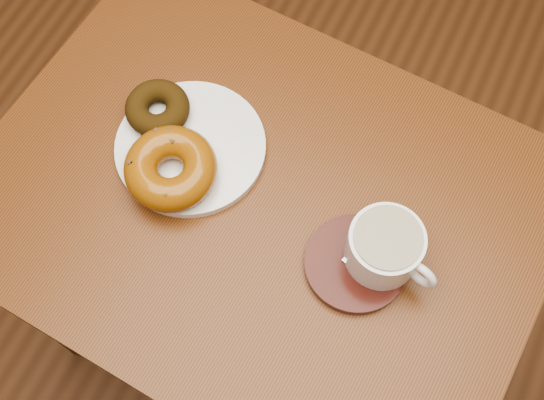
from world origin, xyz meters
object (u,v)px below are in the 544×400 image
at_px(donut_plate, 191,147).
at_px(saucer, 355,264).
at_px(cafe_table, 260,231).
at_px(coffee_cup, 386,247).

bearing_deg(donut_plate, saucer, -12.30).
relative_size(cafe_table, saucer, 6.11).
bearing_deg(coffee_cup, saucer, -125.85).
height_order(cafe_table, donut_plate, donut_plate).
bearing_deg(cafe_table, saucer, -6.94).
bearing_deg(coffee_cup, cafe_table, -166.99).
xyz_separation_m(cafe_table, saucer, (0.16, -0.03, 0.13)).
xyz_separation_m(saucer, coffee_cup, (0.03, 0.02, 0.04)).
height_order(cafe_table, coffee_cup, coffee_cup).
bearing_deg(saucer, cafe_table, 168.89).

